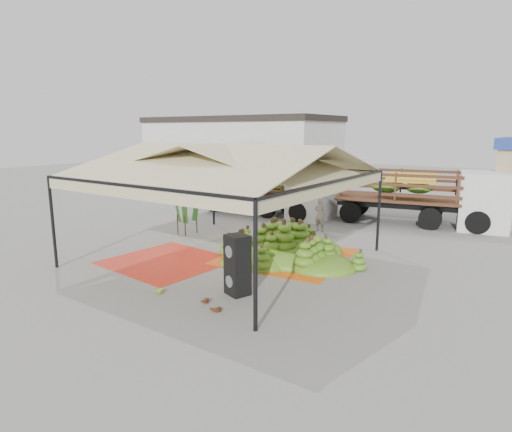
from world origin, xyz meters
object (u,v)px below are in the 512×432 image
Objects in this scene: vendor at (320,215)px; banana_heap at (288,241)px; speaker_stack at (237,265)px; truck_right at (426,191)px; truck_left at (272,186)px.

banana_heap is at bearing 102.62° from vendor.
truck_right is at bearing 101.05° from speaker_stack.
banana_heap is 3.76m from speaker_stack.
truck_left reaches higher than vendor.
truck_right is at bearing 12.35° from truck_left.
truck_left is at bearing 137.94° from speaker_stack.
truck_right is (2.53, 8.57, 0.99)m from banana_heap.
truck_right reaches higher than truck_left.
banana_heap is 0.72× the size of truck_right.
vendor is (-1.50, 8.07, -0.08)m from speaker_stack.
speaker_stack reaches higher than banana_heap.
truck_left is at bearing 126.47° from banana_heap.
banana_heap is at bearing 119.10° from speaker_stack.
truck_left reaches higher than banana_heap.
truck_left is 7.65m from truck_right.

